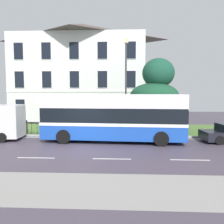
# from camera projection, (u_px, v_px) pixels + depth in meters

# --- Properties ---
(ground_plane) EXTENTS (60.00, 56.00, 0.18)m
(ground_plane) POSITION_uv_depth(u_px,v_px,m) (84.00, 145.00, 15.09)
(ground_plane) COLOR #463D4B
(georgian_townhouse) EXTENTS (15.37, 9.94, 11.93)m
(georgian_townhouse) POSITION_uv_depth(u_px,v_px,m) (82.00, 71.00, 29.49)
(georgian_townhouse) COLOR silver
(georgian_townhouse) RESTS_ON ground_plane
(iron_verge_railing) EXTENTS (17.95, 0.04, 0.97)m
(iron_verge_railing) POSITION_uv_depth(u_px,v_px,m) (57.00, 128.00, 18.29)
(iron_verge_railing) COLOR black
(iron_verge_railing) RESTS_ON ground_plane
(evergreen_tree) EXTENTS (4.85, 4.85, 6.38)m
(evergreen_tree) POSITION_uv_depth(u_px,v_px,m) (157.00, 103.00, 20.03)
(evergreen_tree) COLOR #423328
(evergreen_tree) RESTS_ON ground_plane
(single_decker_bus) EXTENTS (9.92, 3.11, 3.31)m
(single_decker_bus) POSITION_uv_depth(u_px,v_px,m) (113.00, 117.00, 16.15)
(single_decker_bus) COLOR #1C4AB3
(single_decker_bus) RESTS_ON ground_plane
(street_lamp_post) EXTENTS (0.36, 0.24, 7.49)m
(street_lamp_post) POSITION_uv_depth(u_px,v_px,m) (126.00, 80.00, 18.12)
(street_lamp_post) COLOR #333338
(street_lamp_post) RESTS_ON ground_plane
(litter_bin) EXTENTS (0.50, 0.50, 1.05)m
(litter_bin) POSITION_uv_depth(u_px,v_px,m) (25.00, 126.00, 19.02)
(litter_bin) COLOR #4C4742
(litter_bin) RESTS_ON ground_plane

